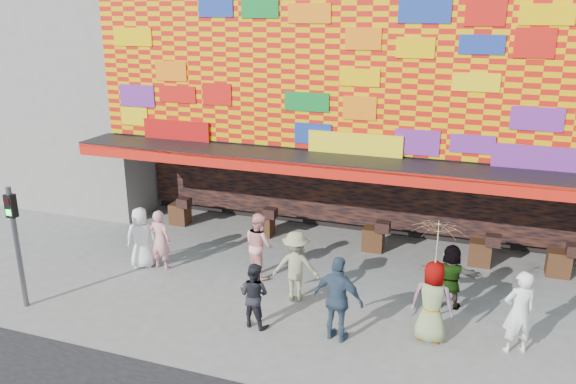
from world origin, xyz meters
name	(u,v)px	position (x,y,z in m)	size (l,w,h in m)	color
ground	(290,320)	(0.00, 0.00, 0.00)	(90.00, 90.00, 0.00)	slate
shop_building	(372,60)	(0.00, 8.18, 5.23)	(15.20, 9.40, 10.00)	gray
neighbor_left	(50,32)	(-13.00, 8.00, 6.00)	(11.00, 8.00, 12.00)	gray
signal_left	(15,234)	(-6.20, -1.50, 1.86)	(0.22, 0.20, 3.00)	#59595B
ped_a	(141,238)	(-4.79, 1.34, 0.86)	(0.84, 0.54, 1.71)	white
ped_b	(160,240)	(-4.25, 1.44, 0.84)	(0.61, 0.40, 1.68)	pink
ped_c	(254,295)	(-0.68, -0.45, 0.75)	(0.73, 0.57, 1.51)	black
ped_d	(296,266)	(-0.20, 1.00, 0.89)	(1.14, 0.66, 1.77)	gray
ped_e	(338,299)	(1.23, -0.39, 0.96)	(1.13, 0.47, 1.92)	#374A60
ped_f	(450,276)	(3.36, 1.88, 0.79)	(1.47, 0.47, 1.58)	gray
ped_g	(432,302)	(3.10, 0.27, 0.91)	(0.89, 0.58, 1.82)	gray
ped_h	(519,312)	(4.82, 0.41, 0.91)	(0.66, 0.44, 1.82)	white
ped_i	(259,245)	(-1.54, 1.92, 0.88)	(0.86, 0.67, 1.76)	#F7A4A0
parasol	(437,245)	(3.10, 0.27, 2.21)	(1.30, 1.31, 1.97)	#DAB789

